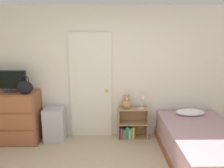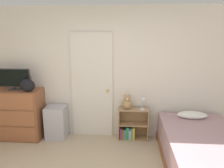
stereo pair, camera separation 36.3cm
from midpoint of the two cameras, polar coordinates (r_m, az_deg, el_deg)
wall_back at (r=4.26m, az=-3.21°, el=2.70°), size 10.00×0.06×2.55m
door_closed at (r=4.29m, az=-7.97°, el=-0.63°), size 0.81×0.09×2.07m
dresser at (r=4.63m, az=-26.11°, el=-7.82°), size 0.91×0.48×0.99m
tv at (r=4.45m, az=-27.32°, el=0.75°), size 0.62×0.16×0.41m
handbag at (r=4.22m, az=-24.15°, el=-0.78°), size 0.29×0.12×0.34m
storage_bin at (r=4.48m, az=-16.99°, el=-10.06°), size 0.39×0.37×0.65m
bookshelf at (r=4.41m, az=2.50°, el=-11.01°), size 0.58×0.25×0.62m
teddy_bear at (r=4.22m, az=1.38°, el=-4.85°), size 0.18×0.18×0.28m
desk_lamp at (r=4.19m, az=5.60°, el=-4.20°), size 0.13×0.12×0.26m
bed at (r=3.88m, az=20.41°, el=-14.97°), size 1.20×1.94×0.65m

